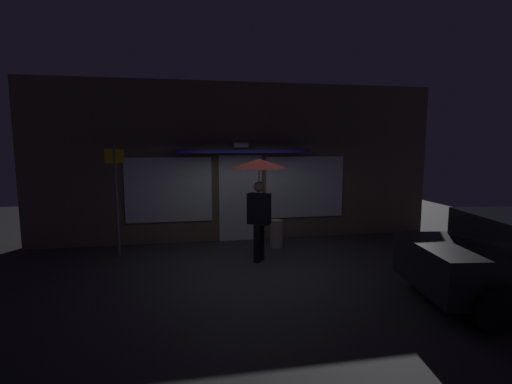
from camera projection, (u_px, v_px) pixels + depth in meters
ground_plane at (256, 267)px, 7.55m from camera, size 18.00×18.00×0.00m
building_facade at (239, 163)px, 9.58m from camera, size 10.39×1.00×4.01m
person_with_umbrella at (259, 180)px, 7.72m from camera, size 1.18×1.18×2.17m
street_sign_post at (116, 194)px, 8.10m from camera, size 0.40×0.07×2.46m
sidewalk_bollard at (276, 234)px, 8.91m from camera, size 0.30×0.30×0.67m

